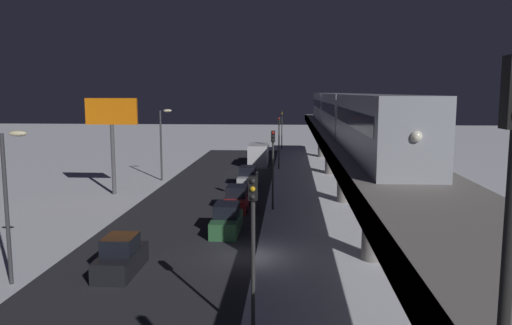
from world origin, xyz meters
TOP-DOWN VIEW (x-y plane):
  - ground_plane at (0.00, 0.00)m, footprint 240.00×240.00m
  - avenue_asphalt at (4.85, 0.00)m, footprint 11.00×108.23m
  - elevated_railway at (-7.32, -0.00)m, footprint 5.00×108.23m
  - subway_train at (-7.41, -19.01)m, footprint 2.94×55.47m
  - sedan_red at (1.65, -11.79)m, footprint 1.91×4.49m
  - sedan_green at (1.65, -5.14)m, footprint 1.80×4.61m
  - sedan_silver at (1.65, -22.59)m, footprint 1.80×4.80m
  - sedan_black at (6.25, 3.01)m, footprint 1.80×4.22m
  - box_truck at (1.45, -37.51)m, footprint 2.40×7.40m
  - traffic_light_near at (-1.25, 10.02)m, footprint 0.32×0.44m
  - traffic_light_mid at (-1.25, -12.07)m, footprint 0.32×0.44m
  - traffic_light_far at (-1.25, -34.16)m, footprint 0.32×0.44m
  - traffic_light_distant at (-1.25, -56.25)m, footprint 0.32×0.44m
  - commercial_billboard at (13.69, -17.30)m, footprint 4.80×0.36m
  - street_lamp_near at (10.92, 5.00)m, footprint 1.35×0.44m
  - street_lamp_far at (10.92, -25.00)m, footprint 1.35×0.44m

SIDE VIEW (x-z plane):
  - ground_plane at x=0.00m, z-range 0.00..0.00m
  - avenue_asphalt at x=4.85m, z-range 0.00..0.01m
  - sedan_red at x=1.65m, z-range -0.20..1.77m
  - sedan_silver at x=1.65m, z-range -0.19..1.78m
  - sedan_black at x=6.25m, z-range -0.19..1.78m
  - sedan_green at x=1.65m, z-range -0.19..1.78m
  - box_truck at x=1.45m, z-range -0.05..2.75m
  - traffic_light_near at x=-1.25m, z-range 1.00..7.40m
  - traffic_light_mid at x=-1.25m, z-range 1.00..7.40m
  - traffic_light_far at x=-1.25m, z-range 1.00..7.40m
  - traffic_light_distant at x=-1.25m, z-range 1.00..7.40m
  - street_lamp_near at x=10.92m, z-range 0.99..8.64m
  - street_lamp_far at x=10.92m, z-range 0.99..8.64m
  - elevated_railway at x=-7.32m, z-range 2.16..8.06m
  - commercial_billboard at x=13.69m, z-range 2.38..11.28m
  - subway_train at x=-7.41m, z-range 5.98..9.38m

